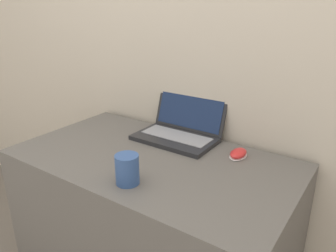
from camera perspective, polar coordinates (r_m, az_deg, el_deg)
The scene contains 5 objects.
wall_back at distance 1.53m, azimuth 5.48°, elevation 16.28°, with size 7.00×0.04×2.50m.
desk at distance 1.56m, azimuth -2.61°, elevation -18.22°, with size 1.17×0.65×0.77m.
laptop at distance 1.53m, azimuth 2.33°, elevation 0.17°, with size 0.37×0.29×0.25m.
drink_cup at distance 1.15m, azimuth -7.12°, elevation -7.41°, with size 0.08×0.08×0.11m.
computer_mouse at distance 1.38m, azimuth 12.15°, elevation -4.73°, with size 0.06×0.11×0.03m.
Camera 1 is at (0.75, -0.64, 1.36)m, focal length 35.00 mm.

